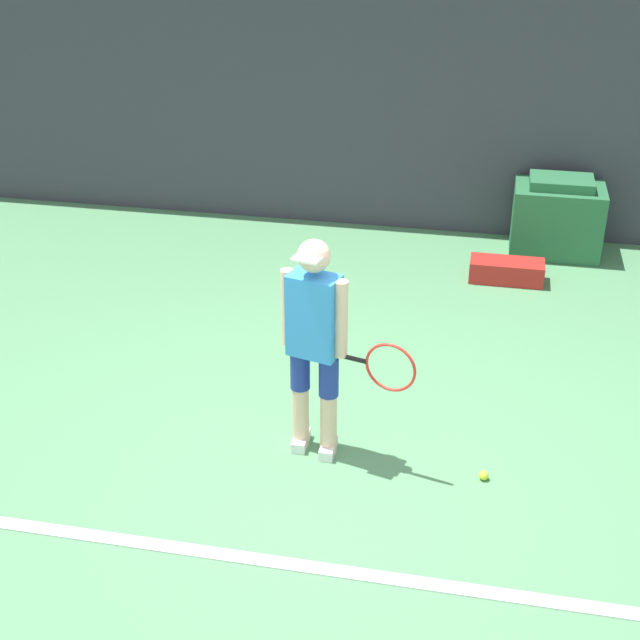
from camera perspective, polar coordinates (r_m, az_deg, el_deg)
ground_plane at (r=6.26m, az=0.50°, el=-9.90°), size 24.00×24.00×0.00m
back_wall at (r=9.86m, az=5.84°, el=13.95°), size 24.00×0.10×2.94m
court_baseline at (r=5.58m, az=-1.32°, el=-15.45°), size 21.60×0.10×0.01m
tennis_player at (r=6.01m, az=-0.24°, el=-1.29°), size 0.95×0.34×1.63m
tennis_ball at (r=6.30m, az=10.43°, el=-9.75°), size 0.07×0.07×0.07m
covered_chair at (r=9.76m, az=14.93°, el=6.35°), size 0.92×0.64×0.83m
equipment_bag at (r=9.08m, az=11.85°, el=3.11°), size 0.73×0.31×0.22m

